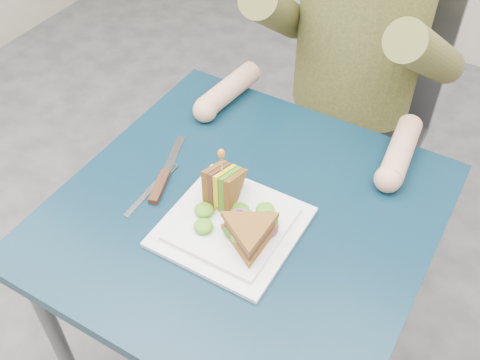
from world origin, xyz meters
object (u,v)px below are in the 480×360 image
Objects in this scene: sandwich_flat at (250,233)px; table at (244,234)px; plate at (232,226)px; knife at (162,180)px; fork at (150,190)px; diner at (363,8)px; chair at (358,105)px; sandwich_upright at (222,187)px.

table is at bearing 126.11° from sandwich_flat.
plate reaches higher than knife.
knife is at bearing -174.06° from table.
fork is (-0.20, -0.05, 0.08)m from table.
diner is 4.15× the size of sandwich_flat.
diner is 0.67m from plate.
chair is 0.75m from sandwich_upright.
sandwich_flat is 0.83× the size of knife.
sandwich_flat is 0.26m from knife.
knife is (-0.19, -0.02, 0.09)m from table.
knife is (-0.25, 0.06, -0.04)m from sandwich_flat.
fork is (-0.20, -0.64, -0.18)m from diner.
fork is at bearing 174.27° from sandwich_flat.
table is at bearing 13.65° from sandwich_upright.
plate is at bearing -89.70° from chair.
knife is (-0.15, -0.01, -0.05)m from sandwich_upright.
sandwich_flat is at bearing -53.89° from table.
chair is at bearing 74.93° from knife.
diner reaches higher than knife.
sandwich_flat is at bearing -85.67° from chair.
chair is at bearing 90.00° from diner.
fork is at bearing -104.91° from chair.
chair is at bearing 90.00° from table.
diner is 0.61m from sandwich_upright.
sandwich_upright is at bearing -93.60° from chair.
table is at bearing 15.29° from fork.
fork is at bearing -164.71° from table.
diner is (-0.00, 0.59, 0.26)m from table.
diner is at bearing 90.00° from table.
chair reaches higher than table.
table is 1.01× the size of diner.
plate is (0.00, -0.06, 0.09)m from table.
plate reaches higher than table.
sandwich_flat is 1.00× the size of fork.
sandwich_flat is (0.06, -0.78, 0.23)m from chair.
sandwich_flat is at bearing -5.73° from fork.
diner reaches higher than table.
plate is 0.08m from sandwich_upright.
plate is 1.45× the size of sandwich_flat.
table is 4.19× the size of fork.
chair is 0.39m from diner.
sandwich_upright reaches higher than fork.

